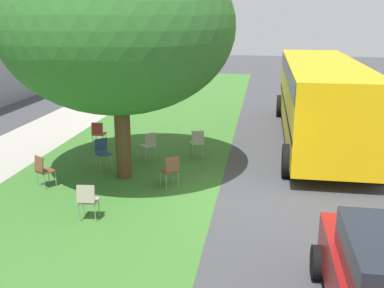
{
  "coord_description": "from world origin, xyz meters",
  "views": [
    {
      "loc": [
        -10.84,
        -0.86,
        4.51
      ],
      "look_at": [
        0.23,
        0.93,
        1.25
      ],
      "focal_mm": 42.16,
      "sensor_mm": 36.0,
      "label": 1
    }
  ],
  "objects_px": {
    "chair_4": "(102,151)",
    "chair_6": "(149,144)",
    "chair_5": "(170,169)",
    "school_bus": "(321,93)",
    "chair_3": "(43,169)",
    "chair_2": "(87,199)",
    "street_tree": "(118,27)",
    "chair_1": "(197,141)",
    "chair_0": "(98,132)"
  },
  "relations": [
    {
      "from": "chair_1",
      "to": "chair_2",
      "type": "bearing_deg",
      "value": 161.25
    },
    {
      "from": "street_tree",
      "to": "school_bus",
      "type": "bearing_deg",
      "value": -50.81
    },
    {
      "from": "chair_0",
      "to": "chair_4",
      "type": "distance_m",
      "value": 2.27
    },
    {
      "from": "chair_2",
      "to": "chair_5",
      "type": "distance_m",
      "value": 2.68
    },
    {
      "from": "chair_5",
      "to": "chair_2",
      "type": "bearing_deg",
      "value": 148.0
    },
    {
      "from": "chair_5",
      "to": "chair_4",
      "type": "bearing_deg",
      "value": 61.42
    },
    {
      "from": "chair_4",
      "to": "school_bus",
      "type": "relative_size",
      "value": 0.08
    },
    {
      "from": "chair_0",
      "to": "chair_5",
      "type": "height_order",
      "value": "same"
    },
    {
      "from": "chair_6",
      "to": "school_bus",
      "type": "distance_m",
      "value": 6.47
    },
    {
      "from": "chair_5",
      "to": "street_tree",
      "type": "bearing_deg",
      "value": 68.78
    },
    {
      "from": "chair_5",
      "to": "chair_6",
      "type": "distance_m",
      "value": 2.54
    },
    {
      "from": "street_tree",
      "to": "chair_3",
      "type": "xyz_separation_m",
      "value": [
        -1.1,
        1.89,
        -3.64
      ]
    },
    {
      "from": "chair_0",
      "to": "chair_3",
      "type": "distance_m",
      "value": 3.9
    },
    {
      "from": "street_tree",
      "to": "chair_4",
      "type": "distance_m",
      "value": 3.82
    },
    {
      "from": "chair_0",
      "to": "chair_5",
      "type": "bearing_deg",
      "value": -135.84
    },
    {
      "from": "chair_4",
      "to": "school_bus",
      "type": "bearing_deg",
      "value": -59.03
    },
    {
      "from": "street_tree",
      "to": "chair_3",
      "type": "bearing_deg",
      "value": 120.31
    },
    {
      "from": "chair_2",
      "to": "chair_6",
      "type": "distance_m",
      "value": 4.53
    },
    {
      "from": "school_bus",
      "to": "street_tree",
      "type": "bearing_deg",
      "value": 129.19
    },
    {
      "from": "chair_6",
      "to": "school_bus",
      "type": "bearing_deg",
      "value": -60.92
    },
    {
      "from": "chair_4",
      "to": "chair_6",
      "type": "bearing_deg",
      "value": -51.16
    },
    {
      "from": "street_tree",
      "to": "chair_5",
      "type": "relative_size",
      "value": 7.32
    },
    {
      "from": "chair_4",
      "to": "chair_6",
      "type": "distance_m",
      "value": 1.53
    },
    {
      "from": "chair_2",
      "to": "street_tree",
      "type": "bearing_deg",
      "value": 0.98
    },
    {
      "from": "chair_0",
      "to": "chair_3",
      "type": "xyz_separation_m",
      "value": [
        -3.9,
        0.09,
        0.0
      ]
    },
    {
      "from": "chair_6",
      "to": "chair_0",
      "type": "bearing_deg",
      "value": 61.81
    },
    {
      "from": "chair_3",
      "to": "chair_4",
      "type": "xyz_separation_m",
      "value": [
        1.82,
        -0.99,
        0.0
      ]
    },
    {
      "from": "chair_1",
      "to": "chair_2",
      "type": "relative_size",
      "value": 1.0
    },
    {
      "from": "chair_4",
      "to": "chair_5",
      "type": "xyz_separation_m",
      "value": [
        -1.29,
        -2.37,
        0.0
      ]
    },
    {
      "from": "chair_1",
      "to": "chair_4",
      "type": "relative_size",
      "value": 1.0
    },
    {
      "from": "chair_2",
      "to": "chair_0",
      "type": "bearing_deg",
      "value": 18.14
    },
    {
      "from": "chair_2",
      "to": "chair_4",
      "type": "xyz_separation_m",
      "value": [
        3.57,
        0.95,
        0.0
      ]
    },
    {
      "from": "chair_0",
      "to": "chair_4",
      "type": "bearing_deg",
      "value": -156.51
    },
    {
      "from": "school_bus",
      "to": "chair_3",
      "type": "bearing_deg",
      "value": 127.19
    },
    {
      "from": "chair_1",
      "to": "chair_3",
      "type": "distance_m",
      "value": 4.96
    },
    {
      "from": "chair_3",
      "to": "chair_6",
      "type": "height_order",
      "value": "same"
    },
    {
      "from": "chair_6",
      "to": "chair_3",
      "type": "bearing_deg",
      "value": 141.88
    },
    {
      "from": "chair_6",
      "to": "school_bus",
      "type": "relative_size",
      "value": 0.08
    },
    {
      "from": "chair_0",
      "to": "chair_6",
      "type": "xyz_separation_m",
      "value": [
        -1.12,
        -2.09,
        0.0
      ]
    },
    {
      "from": "chair_2",
      "to": "chair_6",
      "type": "xyz_separation_m",
      "value": [
        4.52,
        -0.24,
        0.0
      ]
    },
    {
      "from": "chair_2",
      "to": "school_bus",
      "type": "bearing_deg",
      "value": -37.28
    },
    {
      "from": "chair_1",
      "to": "chair_6",
      "type": "bearing_deg",
      "value": 110.7
    },
    {
      "from": "street_tree",
      "to": "chair_5",
      "type": "distance_m",
      "value": 3.97
    },
    {
      "from": "street_tree",
      "to": "chair_0",
      "type": "bearing_deg",
      "value": 32.76
    },
    {
      "from": "chair_6",
      "to": "school_bus",
      "type": "height_order",
      "value": "school_bus"
    },
    {
      "from": "chair_2",
      "to": "school_bus",
      "type": "xyz_separation_m",
      "value": [
        7.61,
        -5.79,
        1.24
      ]
    },
    {
      "from": "chair_0",
      "to": "school_bus",
      "type": "height_order",
      "value": "school_bus"
    },
    {
      "from": "chair_2",
      "to": "chair_4",
      "type": "relative_size",
      "value": 1.0
    },
    {
      "from": "chair_5",
      "to": "chair_6",
      "type": "relative_size",
      "value": 1.0
    },
    {
      "from": "chair_0",
      "to": "chair_2",
      "type": "bearing_deg",
      "value": -161.86
    }
  ]
}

